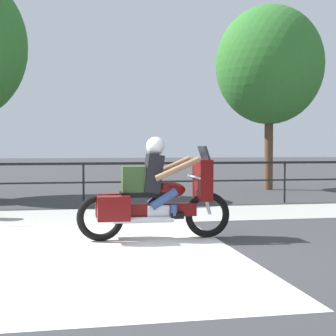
# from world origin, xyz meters

# --- Properties ---
(ground_plane) EXTENTS (120.00, 120.00, 0.00)m
(ground_plane) POSITION_xyz_m (0.00, 0.00, 0.00)
(ground_plane) COLOR #38383A
(sidewalk_band) EXTENTS (44.00, 2.40, 0.01)m
(sidewalk_band) POSITION_xyz_m (0.00, 3.40, 0.01)
(sidewalk_band) COLOR #A8A59E
(sidewalk_band) RESTS_ON ground
(crosswalk_band) EXTENTS (3.61, 6.00, 0.01)m
(crosswalk_band) POSITION_xyz_m (0.11, -0.20, 0.00)
(crosswalk_band) COLOR silver
(crosswalk_band) RESTS_ON ground
(fence_railing) EXTENTS (36.00, 0.05, 1.06)m
(fence_railing) POSITION_xyz_m (0.00, 5.11, 0.84)
(fence_railing) COLOR black
(fence_railing) RESTS_ON ground
(motorcycle) EXTENTS (2.40, 0.76, 1.59)m
(motorcycle) POSITION_xyz_m (0.95, 0.56, 0.69)
(motorcycle) COLOR black
(motorcycle) RESTS_ON ground
(tree_behind_sign) EXTENTS (3.56, 3.56, 6.11)m
(tree_behind_sign) POSITION_xyz_m (6.22, 8.98, 4.14)
(tree_behind_sign) COLOR brown
(tree_behind_sign) RESTS_ON ground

